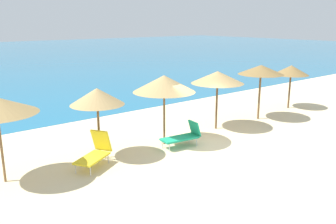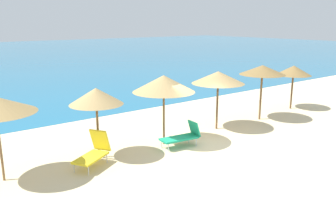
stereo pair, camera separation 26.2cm
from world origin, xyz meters
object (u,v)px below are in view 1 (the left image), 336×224
Objects in this scene: beach_umbrella_1 at (97,97)px; lounge_chair_1 at (95,152)px; beach_umbrella_4 at (261,70)px; beach_umbrella_2 at (164,84)px; lounge_chair_0 at (183,136)px; beach_umbrella_3 at (218,77)px; beach_umbrella_5 at (291,70)px.

beach_umbrella_1 is 1.62× the size of lounge_chair_1.
beach_umbrella_4 reaches higher than lounge_chair_1.
lounge_chair_0 is (0.42, -0.71, -2.05)m from beach_umbrella_2.
beach_umbrella_1 is 0.97× the size of beach_umbrella_3.
beach_umbrella_4 is at bearing -173.20° from beach_umbrella_5.
beach_umbrella_4 is 6.13m from lounge_chair_0.
beach_umbrella_3 reaches higher than beach_umbrella_5.
beach_umbrella_5 is 9.26m from lounge_chair_0.
lounge_chair_0 is at bearing -173.00° from beach_umbrella_5.
beach_umbrella_5 is at bearing 0.65° from beach_umbrella_1.
beach_umbrella_2 reaches higher than beach_umbrella_4.
beach_umbrella_3 is 1.09× the size of beach_umbrella_5.
beach_umbrella_2 reaches higher than beach_umbrella_1.
beach_umbrella_2 is 3.23m from beach_umbrella_3.
lounge_chair_1 is at bearing 90.90° from lounge_chair_0.
beach_umbrella_2 is 1.15× the size of beach_umbrella_5.
lounge_chair_0 is 1.04× the size of lounge_chair_1.
beach_umbrella_1 is 1.56× the size of lounge_chair_0.
lounge_chair_0 is (-9.02, -1.11, -1.74)m from beach_umbrella_5.
beach_umbrella_2 is (2.80, -0.26, 0.19)m from beach_umbrella_1.
beach_umbrella_3 is at bearing -116.34° from lounge_chair_1.
lounge_chair_0 is (-2.81, -0.90, -1.96)m from beach_umbrella_3.
lounge_chair_0 is 3.69m from lounge_chair_1.
beach_umbrella_1 is at bearing 179.30° from beach_umbrella_3.
beach_umbrella_3 is at bearing 3.32° from beach_umbrella_2.
beach_umbrella_3 is 0.97× the size of beach_umbrella_4.
beach_umbrella_3 is 2.92m from beach_umbrella_4.
beach_umbrella_4 is 9.61m from lounge_chair_1.
beach_umbrella_4 reaches higher than beach_umbrella_5.
beach_umbrella_4 is (6.14, 0.01, 0.03)m from beach_umbrella_2.
beach_umbrella_3 is (3.22, 0.19, -0.09)m from beach_umbrella_2.
beach_umbrella_2 is 2.21m from lounge_chair_0.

